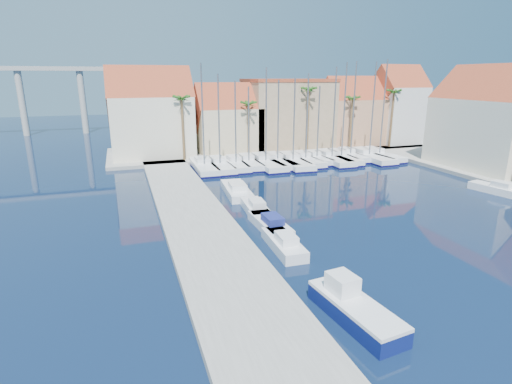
% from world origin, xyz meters
% --- Properties ---
extents(ground, '(260.00, 260.00, 0.00)m').
position_xyz_m(ground, '(0.00, 0.00, 0.00)').
color(ground, black).
rests_on(ground, ground).
extents(quay_west, '(6.00, 77.00, 0.50)m').
position_xyz_m(quay_west, '(-9.00, 13.50, 0.25)').
color(quay_west, gray).
rests_on(quay_west, ground).
extents(shore_north, '(54.00, 16.00, 0.50)m').
position_xyz_m(shore_north, '(10.00, 48.00, 0.25)').
color(shore_north, gray).
rests_on(shore_north, ground).
extents(fishing_boat, '(2.67, 6.16, 2.09)m').
position_xyz_m(fishing_boat, '(-3.85, -0.68, 0.69)').
color(fishing_boat, navy).
rests_on(fishing_boat, ground).
extents(motorboat_west_0, '(1.97, 5.59, 1.40)m').
position_xyz_m(motorboat_west_0, '(-3.91, 8.64, 0.51)').
color(motorboat_west_0, white).
rests_on(motorboat_west_0, ground).
extents(motorboat_west_1, '(2.05, 5.99, 1.40)m').
position_xyz_m(motorboat_west_1, '(-3.44, 12.74, 0.51)').
color(motorboat_west_1, white).
rests_on(motorboat_west_1, ground).
extents(motorboat_west_2, '(2.27, 5.71, 1.40)m').
position_xyz_m(motorboat_west_2, '(-3.24, 17.12, 0.51)').
color(motorboat_west_2, white).
rests_on(motorboat_west_2, ground).
extents(motorboat_west_3, '(2.94, 7.45, 1.40)m').
position_xyz_m(motorboat_west_3, '(-3.23, 23.70, 0.51)').
color(motorboat_west_3, white).
rests_on(motorboat_west_3, ground).
extents(motorboat_east_1, '(2.85, 5.81, 1.40)m').
position_xyz_m(motorboat_east_1, '(24.02, 14.92, 0.51)').
color(motorboat_east_1, white).
rests_on(motorboat_east_1, ground).
extents(sailboat_0, '(2.95, 10.33, 14.04)m').
position_xyz_m(sailboat_0, '(-4.24, 36.39, 0.60)').
color(sailboat_0, white).
rests_on(sailboat_0, ground).
extents(sailboat_1, '(2.69, 9.79, 12.71)m').
position_xyz_m(sailboat_1, '(-2.14, 36.22, 0.59)').
color(sailboat_1, white).
rests_on(sailboat_1, ground).
extents(sailboat_2, '(2.57, 8.99, 11.83)m').
position_xyz_m(sailboat_2, '(0.16, 36.17, 0.59)').
color(sailboat_2, white).
rests_on(sailboat_2, ground).
extents(sailboat_3, '(2.85, 9.42, 11.07)m').
position_xyz_m(sailboat_3, '(2.19, 36.69, 0.58)').
color(sailboat_3, white).
rests_on(sailboat_3, ground).
extents(sailboat_4, '(3.10, 11.51, 13.55)m').
position_xyz_m(sailboat_4, '(4.45, 36.12, 0.58)').
color(sailboat_4, white).
rests_on(sailboat_4, ground).
extents(sailboat_5, '(3.37, 10.65, 11.93)m').
position_xyz_m(sailboat_5, '(6.34, 36.38, 0.57)').
color(sailboat_5, white).
rests_on(sailboat_5, ground).
extents(sailboat_6, '(3.92, 11.90, 12.20)m').
position_xyz_m(sailboat_6, '(8.51, 35.69, 0.56)').
color(sailboat_6, white).
rests_on(sailboat_6, ground).
extents(sailboat_7, '(2.67, 9.85, 12.78)m').
position_xyz_m(sailboat_7, '(10.69, 36.04, 0.59)').
color(sailboat_7, white).
rests_on(sailboat_7, ground).
extents(sailboat_8, '(2.52, 8.22, 11.08)m').
position_xyz_m(sailboat_8, '(12.64, 36.26, 0.60)').
color(sailboat_8, white).
rests_on(sailboat_8, ground).
extents(sailboat_9, '(3.19, 11.19, 13.70)m').
position_xyz_m(sailboat_9, '(14.85, 35.85, 0.58)').
color(sailboat_9, white).
rests_on(sailboat_9, ground).
extents(sailboat_10, '(3.25, 10.44, 14.34)m').
position_xyz_m(sailboat_10, '(16.54, 35.90, 0.60)').
color(sailboat_10, white).
rests_on(sailboat_10, ground).
extents(sailboat_11, '(2.91, 9.29, 14.50)m').
position_xyz_m(sailboat_11, '(18.68, 36.77, 0.63)').
color(sailboat_11, white).
rests_on(sailboat_11, ground).
extents(sailboat_12, '(3.19, 11.55, 14.42)m').
position_xyz_m(sailboat_12, '(21.02, 35.45, 0.59)').
color(sailboat_12, white).
rests_on(sailboat_12, ground).
extents(sailboat_13, '(3.53, 10.62, 14.83)m').
position_xyz_m(sailboat_13, '(23.04, 35.69, 0.61)').
color(sailboat_13, white).
rests_on(sailboat_13, ground).
extents(building_0, '(12.30, 9.00, 13.50)m').
position_xyz_m(building_0, '(-10.00, 47.00, 6.52)').
color(building_0, beige).
rests_on(building_0, shore_north).
extents(building_1, '(10.30, 8.00, 11.00)m').
position_xyz_m(building_1, '(2.00, 47.00, 5.30)').
color(building_1, '#CCBB8F').
rests_on(building_1, shore_north).
extents(building_2, '(14.20, 10.20, 11.50)m').
position_xyz_m(building_2, '(13.00, 48.00, 6.26)').
color(building_2, '#9E8561').
rests_on(building_2, shore_north).
extents(building_3, '(10.30, 8.00, 12.00)m').
position_xyz_m(building_3, '(25.00, 47.00, 5.86)').
color(building_3, tan).
rests_on(building_3, shore_north).
extents(building_4, '(8.30, 8.00, 14.00)m').
position_xyz_m(building_4, '(34.00, 46.00, 6.97)').
color(building_4, silver).
rests_on(building_4, shore_north).
extents(building_6, '(9.00, 14.30, 13.50)m').
position_xyz_m(building_6, '(32.00, 24.00, 6.52)').
color(building_6, beige).
rests_on(building_6, shore_east).
extents(palm_0, '(2.60, 2.60, 10.15)m').
position_xyz_m(palm_0, '(-6.00, 42.00, 9.08)').
color(palm_0, brown).
rests_on(palm_0, shore_north).
extents(palm_1, '(2.60, 2.60, 9.15)m').
position_xyz_m(palm_1, '(4.00, 42.00, 8.14)').
color(palm_1, brown).
rests_on(palm_1, shore_north).
extents(palm_2, '(2.60, 2.60, 11.15)m').
position_xyz_m(palm_2, '(14.00, 42.00, 10.02)').
color(palm_2, brown).
rests_on(palm_2, shore_north).
extents(palm_3, '(2.60, 2.60, 9.65)m').
position_xyz_m(palm_3, '(22.00, 42.00, 8.61)').
color(palm_3, brown).
rests_on(palm_3, shore_north).
extents(palm_4, '(2.60, 2.60, 10.65)m').
position_xyz_m(palm_4, '(30.00, 42.00, 9.55)').
color(palm_4, brown).
rests_on(palm_4, shore_north).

